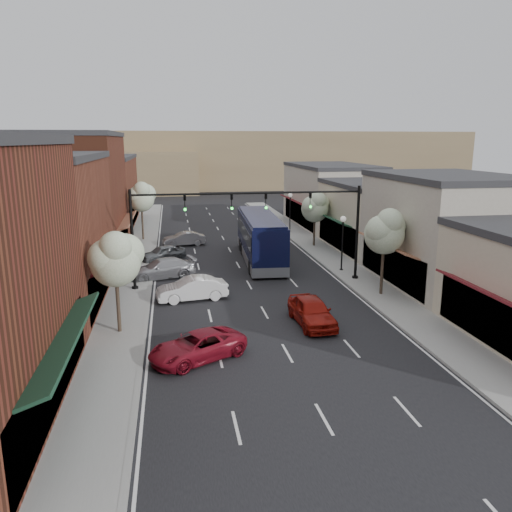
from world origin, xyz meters
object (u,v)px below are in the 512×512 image
signal_mast_left (167,224)px  coach_bus (260,237)px  parked_car_c (162,269)px  lamp_post_near (343,234)px  parked_car_a (197,346)px  parked_car_e (184,239)px  signal_mast_right (326,219)px  tree_right_far (316,206)px  lamp_post_far (290,206)px  tree_left_near (116,258)px  red_hatchback (312,311)px  tree_right_near (385,230)px  parked_car_d (163,253)px  parked_car_b (192,289)px  tree_left_far (142,196)px

signal_mast_left → coach_bus: signal_mast_left is taller
signal_mast_left → parked_car_c: size_ratio=1.62×
lamp_post_near → parked_car_a: (-12.16, -14.45, -2.35)m
parked_car_a → parked_car_e: size_ratio=1.15×
signal_mast_right → tree_right_far: (2.73, 11.95, -0.63)m
lamp_post_far → parked_car_a: 34.27m
lamp_post_far → coach_bus: size_ratio=0.34×
tree_right_far → tree_left_near: 25.99m
parked_car_e → red_hatchback: bearing=7.5°
tree_right_near → parked_car_e: (-12.55, 18.78, -3.77)m
lamp_post_near → parked_car_d: size_ratio=1.12×
parked_car_b → parked_car_a: bearing=-9.6°
signal_mast_left → tree_right_far: size_ratio=1.51×
signal_mast_left → parked_car_b: 4.96m
signal_mast_right → parked_car_e: (-9.82, 14.73, -3.95)m
tree_right_far → lamp_post_near: tree_right_far is taller
signal_mast_right → red_hatchback: 9.81m
tree_right_far → parked_car_a: (-12.71, -23.89, -3.34)m
parked_car_e → parked_car_b: bearing=-8.1°
signal_mast_right → tree_left_far: 22.68m
tree_right_near → red_hatchback: size_ratio=1.29×
signal_mast_left → parked_car_e: 15.32m
tree_right_near → tree_right_far: tree_right_near is taller
parked_car_a → parked_car_e: (0.16, 26.68, 0.02)m
lamp_post_far → parked_car_a: size_ratio=0.94×
signal_mast_right → red_hatchback: size_ratio=1.78×
coach_bus → parked_car_d: (-8.31, 1.29, -1.38)m
tree_right_near → lamp_post_far: size_ratio=1.34×
tree_left_near → parked_car_b: bearing=52.6°
tree_left_far → signal_mast_right: bearing=-52.3°
tree_right_near → parked_car_d: (-14.55, 12.66, -3.77)m
parked_car_c → signal_mast_left: bearing=-3.3°
parked_car_a → parked_car_d: size_ratio=1.19×
tree_left_near → signal_mast_left: bearing=71.9°
parked_car_c → parked_car_d: 5.67m
tree_left_far → parked_car_c: size_ratio=1.21×
tree_right_near → lamp_post_far: 24.11m
red_hatchback → parked_car_d: bearing=113.9°
lamp_post_far → parked_car_a: lamp_post_far is taller
tree_left_near → tree_right_far: bearing=50.3°
lamp_post_far → red_hatchback: (-5.55, -28.38, -2.22)m
parked_car_c → lamp_post_near: bearing=73.8°
tree_right_far → red_hatchback: (-6.09, -20.33, -3.20)m
tree_right_far → parked_car_d: (-14.55, -3.34, -3.31)m
tree_right_far → lamp_post_far: tree_right_far is taller
tree_left_far → coach_bus: tree_left_far is taller
lamp_post_far → lamp_post_near: bearing=-90.0°
lamp_post_near → coach_bus: size_ratio=0.34×
tree_left_near → red_hatchback: size_ratio=1.23×
tree_left_far → parked_car_a: size_ratio=1.30×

